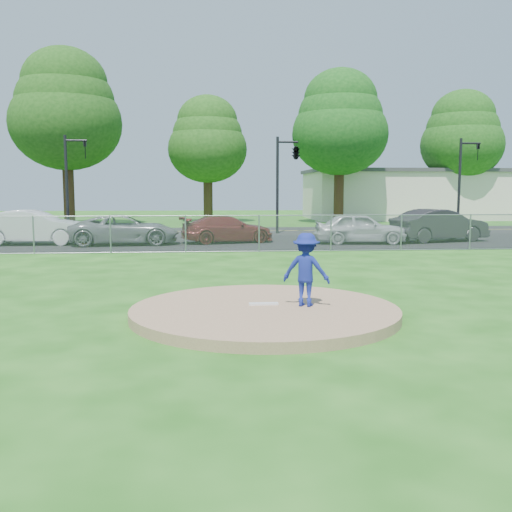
{
  "coord_description": "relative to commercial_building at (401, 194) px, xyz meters",
  "views": [
    {
      "loc": [
        -1.16,
        -11.24,
        2.55
      ],
      "look_at": [
        0.0,
        2.0,
        1.0
      ],
      "focal_mm": 40.0,
      "sensor_mm": 36.0,
      "label": 1
    }
  ],
  "objects": [
    {
      "name": "ground",
      "position": [
        -16.0,
        -28.0,
        -2.16
      ],
      "size": [
        120.0,
        120.0,
        0.0
      ],
      "primitive_type": "plane",
      "color": "#195512",
      "rests_on": "ground"
    },
    {
      "name": "pitchers_mound",
      "position": [
        -16.0,
        -38.0,
        -2.06
      ],
      "size": [
        5.4,
        5.4,
        0.2
      ],
      "primitive_type": "cylinder",
      "color": "#9A7554",
      "rests_on": "ground"
    },
    {
      "name": "pitching_rubber",
      "position": [
        -16.0,
        -37.8,
        -1.94
      ],
      "size": [
        0.6,
        0.15,
        0.04
      ],
      "primitive_type": "cube",
      "color": "white",
      "rests_on": "pitchers_mound"
    },
    {
      "name": "chain_link_fence",
      "position": [
        -16.0,
        -26.0,
        -1.41
      ],
      "size": [
        40.0,
        0.06,
        1.5
      ],
      "primitive_type": "cube",
      "color": "gray",
      "rests_on": "ground"
    },
    {
      "name": "parking_lot",
      "position": [
        -16.0,
        -21.5,
        -2.15
      ],
      "size": [
        50.0,
        8.0,
        0.01
      ],
      "primitive_type": "cube",
      "color": "black",
      "rests_on": "ground"
    },
    {
      "name": "street",
      "position": [
        -16.0,
        -14.0,
        -2.16
      ],
      "size": [
        60.0,
        7.0,
        0.01
      ],
      "primitive_type": "cube",
      "color": "black",
      "rests_on": "ground"
    },
    {
      "name": "commercial_building",
      "position": [
        0.0,
        0.0,
        0.0
      ],
      "size": [
        16.4,
        9.4,
        4.3
      ],
      "color": "beige",
      "rests_on": "ground"
    },
    {
      "name": "tree_left",
      "position": [
        -27.0,
        -7.0,
        6.08
      ],
      "size": [
        7.84,
        7.84,
        12.53
      ],
      "color": "#351F13",
      "rests_on": "ground"
    },
    {
      "name": "tree_center",
      "position": [
        -17.0,
        -4.0,
        4.31
      ],
      "size": [
        6.16,
        6.16,
        9.84
      ],
      "color": "#382514",
      "rests_on": "ground"
    },
    {
      "name": "tree_right",
      "position": [
        -7.0,
        -6.0,
        5.49
      ],
      "size": [
        7.28,
        7.28,
        11.63
      ],
      "color": "#372014",
      "rests_on": "ground"
    },
    {
      "name": "tree_far_right",
      "position": [
        4.0,
        -3.0,
        4.9
      ],
      "size": [
        6.72,
        6.72,
        10.74
      ],
      "color": "#382214",
      "rests_on": "ground"
    },
    {
      "name": "traffic_signal_left",
      "position": [
        -24.76,
        -16.0,
        1.2
      ],
      "size": [
        1.28,
        0.2,
        5.6
      ],
      "color": "black",
      "rests_on": "ground"
    },
    {
      "name": "traffic_signal_center",
      "position": [
        -12.03,
        -16.0,
        2.45
      ],
      "size": [
        1.42,
        2.48,
        5.6
      ],
      "color": "black",
      "rests_on": "ground"
    },
    {
      "name": "traffic_signal_right",
      "position": [
        -1.76,
        -16.0,
        1.2
      ],
      "size": [
        1.28,
        0.2,
        5.6
      ],
      "color": "black",
      "rests_on": "ground"
    },
    {
      "name": "pitcher",
      "position": [
        -15.16,
        -37.98,
        -1.22
      ],
      "size": [
        1.1,
        0.89,
        1.49
      ],
      "primitive_type": "imported",
      "rotation": [
        0.0,
        0.0,
        2.74
      ],
      "color": "navy",
      "rests_on": "pitchers_mound"
    },
    {
      "name": "traffic_cone",
      "position": [
        -22.63,
        -23.29,
        -1.8
      ],
      "size": [
        0.36,
        0.36,
        0.7
      ],
      "primitive_type": "cone",
      "color": "#FF5E0D",
      "rests_on": "parking_lot"
    },
    {
      "name": "parked_car_white",
      "position": [
        -25.15,
        -21.99,
        -1.35
      ],
      "size": [
        4.9,
        1.75,
        1.61
      ],
      "primitive_type": "imported",
      "rotation": [
        0.0,
        0.0,
        1.58
      ],
      "color": "white",
      "rests_on": "parking_lot"
    },
    {
      "name": "parked_car_gray",
      "position": [
        -20.95,
        -22.36,
        -1.46
      ],
      "size": [
        5.19,
        2.78,
        1.39
      ],
      "primitive_type": "imported",
      "rotation": [
        0.0,
        0.0,
        1.67
      ],
      "color": "slate",
      "rests_on": "parking_lot"
    },
    {
      "name": "parked_car_darkred",
      "position": [
        -16.14,
        -21.78,
        -1.5
      ],
      "size": [
        4.77,
        2.85,
        1.3
      ],
      "primitive_type": "imported",
      "rotation": [
        0.0,
        0.0,
        1.82
      ],
      "color": "maroon",
      "rests_on": "parking_lot"
    },
    {
      "name": "parked_car_pearl",
      "position": [
        -9.89,
        -22.81,
        -1.42
      ],
      "size": [
        4.44,
        2.11,
        1.46
      ],
      "primitive_type": "imported",
      "rotation": [
        0.0,
        0.0,
        1.48
      ],
      "color": "silver",
      "rests_on": "parking_lot"
    },
    {
      "name": "parked_car_charcoal",
      "position": [
        -5.72,
        -22.1,
        -1.35
      ],
      "size": [
        5.11,
        2.9,
        1.59
      ],
      "primitive_type": "imported",
      "rotation": [
        0.0,
        0.0,
        1.84
      ],
      "color": "#252527",
      "rests_on": "parking_lot"
    }
  ]
}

